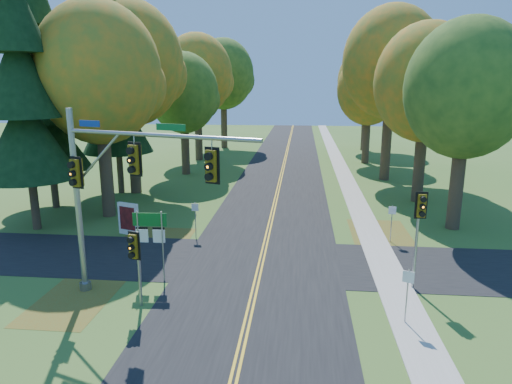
# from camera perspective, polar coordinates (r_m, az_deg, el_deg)

# --- Properties ---
(ground) EXTENTS (160.00, 160.00, 0.00)m
(ground) POSITION_cam_1_polar(r_m,az_deg,el_deg) (21.82, 0.20, -10.65)
(ground) COLOR #386022
(ground) RESTS_ON ground
(road_main) EXTENTS (8.00, 160.00, 0.02)m
(road_main) POSITION_cam_1_polar(r_m,az_deg,el_deg) (21.82, 0.20, -10.63)
(road_main) COLOR black
(road_main) RESTS_ON ground
(road_cross) EXTENTS (60.00, 6.00, 0.02)m
(road_cross) POSITION_cam_1_polar(r_m,az_deg,el_deg) (23.65, 0.67, -8.66)
(road_cross) COLOR black
(road_cross) RESTS_ON ground
(centerline_left) EXTENTS (0.10, 160.00, 0.01)m
(centerline_left) POSITION_cam_1_polar(r_m,az_deg,el_deg) (21.82, -0.06, -10.58)
(centerline_left) COLOR gold
(centerline_left) RESTS_ON road_main
(centerline_right) EXTENTS (0.10, 160.00, 0.01)m
(centerline_right) POSITION_cam_1_polar(r_m,az_deg,el_deg) (21.80, 0.47, -10.60)
(centerline_right) COLOR gold
(centerline_right) RESTS_ON road_main
(sidewalk_east) EXTENTS (1.60, 160.00, 0.06)m
(sidewalk_east) POSITION_cam_1_polar(r_m,az_deg,el_deg) (22.15, 16.68, -10.80)
(sidewalk_east) COLOR #9E998E
(sidewalk_east) RESTS_ON ground
(leaf_patch_w_near) EXTENTS (4.00, 6.00, 0.00)m
(leaf_patch_w_near) POSITION_cam_1_polar(r_m,az_deg,el_deg) (26.79, -13.01, -6.33)
(leaf_patch_w_near) COLOR brown
(leaf_patch_w_near) RESTS_ON ground
(leaf_patch_e) EXTENTS (3.50, 8.00, 0.00)m
(leaf_patch_e) POSITION_cam_1_polar(r_m,az_deg,el_deg) (27.76, 15.63, -5.79)
(leaf_patch_e) COLOR brown
(leaf_patch_e) RESTS_ON ground
(leaf_patch_w_far) EXTENTS (3.00, 5.00, 0.00)m
(leaf_patch_w_far) POSITION_cam_1_polar(r_m,az_deg,el_deg) (21.24, -21.75, -12.37)
(leaf_patch_w_far) COLOR brown
(leaf_patch_w_far) RESTS_ON ground
(tree_w_a) EXTENTS (8.00, 8.00, 14.15)m
(tree_w_a) POSITION_cam_1_polar(r_m,az_deg,el_deg) (31.99, -18.89, 13.77)
(tree_w_a) COLOR #38281C
(tree_w_a) RESTS_ON ground
(tree_e_a) EXTENTS (7.20, 7.20, 12.73)m
(tree_e_a) POSITION_cam_1_polar(r_m,az_deg,el_deg) (30.19, 24.90, 11.51)
(tree_e_a) COLOR #38281C
(tree_e_a) RESTS_ON ground
(tree_w_b) EXTENTS (8.60, 8.60, 15.38)m
(tree_w_b) POSITION_cam_1_polar(r_m,az_deg,el_deg) (38.63, -15.50, 15.13)
(tree_w_b) COLOR #38281C
(tree_w_b) RESTS_ON ground
(tree_e_b) EXTENTS (7.60, 7.60, 13.33)m
(tree_e_b) POSITION_cam_1_polar(r_m,az_deg,el_deg) (36.55, 20.58, 12.59)
(tree_e_b) COLOR #38281C
(tree_e_b) RESTS_ON ground
(tree_w_c) EXTENTS (6.80, 6.80, 11.91)m
(tree_w_c) POSITION_cam_1_polar(r_m,az_deg,el_deg) (45.77, -8.97, 12.07)
(tree_w_c) COLOR #38281C
(tree_w_c) RESTS_ON ground
(tree_e_c) EXTENTS (8.80, 8.80, 15.79)m
(tree_e_c) POSITION_cam_1_polar(r_m,az_deg,el_deg) (44.28, 16.68, 15.16)
(tree_e_c) COLOR #38281C
(tree_e_c) RESTS_ON ground
(tree_w_d) EXTENTS (8.20, 8.20, 14.56)m
(tree_w_d) POSITION_cam_1_polar(r_m,az_deg,el_deg) (54.37, -7.30, 14.25)
(tree_w_d) COLOR #38281C
(tree_w_d) RESTS_ON ground
(tree_e_d) EXTENTS (7.00, 7.00, 12.32)m
(tree_e_d) POSITION_cam_1_polar(r_m,az_deg,el_deg) (53.22, 13.99, 12.33)
(tree_e_d) COLOR #38281C
(tree_e_d) RESTS_ON ground
(tree_w_e) EXTENTS (8.40, 8.40, 14.97)m
(tree_w_e) POSITION_cam_1_polar(r_m,az_deg,el_deg) (64.84, -4.03, 14.43)
(tree_w_e) COLOR #38281C
(tree_w_e) RESTS_ON ground
(tree_e_e) EXTENTS (7.80, 7.80, 13.74)m
(tree_e_e) POSITION_cam_1_polar(r_m,az_deg,el_deg) (63.99, 13.78, 13.32)
(tree_e_e) COLOR #38281C
(tree_e_e) RESTS_ON ground
(pine_a) EXTENTS (5.60, 5.60, 19.48)m
(pine_a) POSITION_cam_1_polar(r_m,az_deg,el_deg) (30.60, -27.41, 12.49)
(pine_a) COLOR #38281C
(pine_a) RESTS_ON ground
(pine_b) EXTENTS (5.60, 5.60, 17.31)m
(pine_b) POSITION_cam_1_polar(r_m,az_deg,el_deg) (35.66, -24.92, 11.02)
(pine_b) COLOR #38281C
(pine_b) RESTS_ON ground
(pine_c) EXTENTS (5.60, 5.60, 20.56)m
(pine_c) POSITION_cam_1_polar(r_m,az_deg,el_deg) (38.82, -17.41, 14.00)
(pine_c) COLOR #38281C
(pine_c) RESTS_ON ground
(traffic_mast) EXTENTS (8.35, 3.00, 7.94)m
(traffic_mast) POSITION_cam_1_polar(r_m,az_deg,el_deg) (19.01, -17.19, 1.29)
(traffic_mast) COLOR gray
(traffic_mast) RESTS_ON ground
(east_signal_pole) EXTENTS (0.52, 0.60, 4.48)m
(east_signal_pole) POSITION_cam_1_polar(r_m,az_deg,el_deg) (20.63, 19.80, -2.88)
(east_signal_pole) COLOR gray
(east_signal_pole) RESTS_ON ground
(ped_signal_pole) EXTENTS (0.51, 0.60, 3.26)m
(ped_signal_pole) POSITION_cam_1_polar(r_m,az_deg,el_deg) (18.79, -14.89, -7.21)
(ped_signal_pole) COLOR gray
(ped_signal_pole) RESTS_ON ground
(route_sign_cluster) EXTENTS (1.56, 0.13, 3.33)m
(route_sign_cluster) POSITION_cam_1_polar(r_m,az_deg,el_deg) (21.23, -13.09, -4.92)
(route_sign_cluster) COLOR gray
(route_sign_cluster) RESTS_ON ground
(info_kiosk) EXTENTS (1.40, 0.65, 1.96)m
(info_kiosk) POSITION_cam_1_polar(r_m,az_deg,el_deg) (28.45, -15.66, -3.26)
(info_kiosk) COLOR silver
(info_kiosk) RESTS_ON ground
(reg_sign_e_north) EXTENTS (0.42, 0.07, 2.18)m
(reg_sign_e_north) POSITION_cam_1_polar(r_m,az_deg,el_deg) (27.12, 16.62, -3.01)
(reg_sign_e_north) COLOR gray
(reg_sign_e_north) RESTS_ON ground
(reg_sign_e_south) EXTENTS (0.41, 0.17, 2.21)m
(reg_sign_e_south) POSITION_cam_1_polar(r_m,az_deg,el_deg) (18.28, 18.43, -11.16)
(reg_sign_e_south) COLOR gray
(reg_sign_e_south) RESTS_ON ground
(reg_sign_w) EXTENTS (0.41, 0.06, 2.14)m
(reg_sign_w) POSITION_cam_1_polar(r_m,az_deg,el_deg) (26.98, -7.61, -2.69)
(reg_sign_w) COLOR gray
(reg_sign_w) RESTS_ON ground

